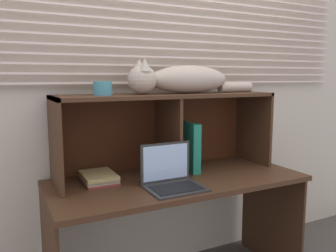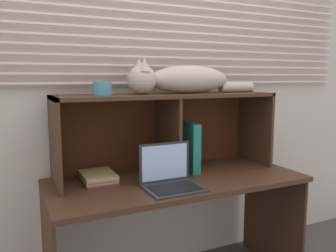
{
  "view_description": "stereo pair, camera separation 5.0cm",
  "coord_description": "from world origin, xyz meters",
  "px_view_note": "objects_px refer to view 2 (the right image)",
  "views": [
    {
      "loc": [
        -0.95,
        -1.59,
        1.34
      ],
      "look_at": [
        0.0,
        0.31,
        1.03
      ],
      "focal_mm": 36.6,
      "sensor_mm": 36.0,
      "label": 1
    },
    {
      "loc": [
        -0.91,
        -1.61,
        1.34
      ],
      "look_at": [
        0.0,
        0.31,
        1.03
      ],
      "focal_mm": 36.6,
      "sensor_mm": 36.0,
      "label": 2
    }
  ],
  "objects_px": {
    "binder_upright": "(188,146)",
    "book_stack": "(98,177)",
    "cat": "(181,79)",
    "laptop": "(170,178)",
    "small_basket": "(102,88)"
  },
  "relations": [
    {
      "from": "binder_upright",
      "to": "laptop",
      "type": "bearing_deg",
      "value": -133.37
    },
    {
      "from": "cat",
      "to": "laptop",
      "type": "height_order",
      "value": "cat"
    },
    {
      "from": "cat",
      "to": "book_stack",
      "type": "xyz_separation_m",
      "value": [
        -0.54,
        0.0,
        -0.57
      ]
    },
    {
      "from": "binder_upright",
      "to": "small_basket",
      "type": "height_order",
      "value": "small_basket"
    },
    {
      "from": "small_basket",
      "to": "binder_upright",
      "type": "bearing_deg",
      "value": 0.0
    },
    {
      "from": "book_stack",
      "to": "small_basket",
      "type": "xyz_separation_m",
      "value": [
        0.04,
        -0.0,
        0.52
      ]
    },
    {
      "from": "binder_upright",
      "to": "cat",
      "type": "bearing_deg",
      "value": 180.0
    },
    {
      "from": "cat",
      "to": "small_basket",
      "type": "relative_size",
      "value": 8.55
    },
    {
      "from": "cat",
      "to": "small_basket",
      "type": "xyz_separation_m",
      "value": [
        -0.5,
        -0.0,
        -0.05
      ]
    },
    {
      "from": "book_stack",
      "to": "small_basket",
      "type": "height_order",
      "value": "small_basket"
    },
    {
      "from": "book_stack",
      "to": "binder_upright",
      "type": "bearing_deg",
      "value": -0.37
    },
    {
      "from": "cat",
      "to": "small_basket",
      "type": "distance_m",
      "value": 0.51
    },
    {
      "from": "book_stack",
      "to": "laptop",
      "type": "bearing_deg",
      "value": -38.55
    },
    {
      "from": "cat",
      "to": "binder_upright",
      "type": "xyz_separation_m",
      "value": [
        0.05,
        -0.0,
        -0.43
      ]
    },
    {
      "from": "binder_upright",
      "to": "book_stack",
      "type": "bearing_deg",
      "value": 179.63
    }
  ]
}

